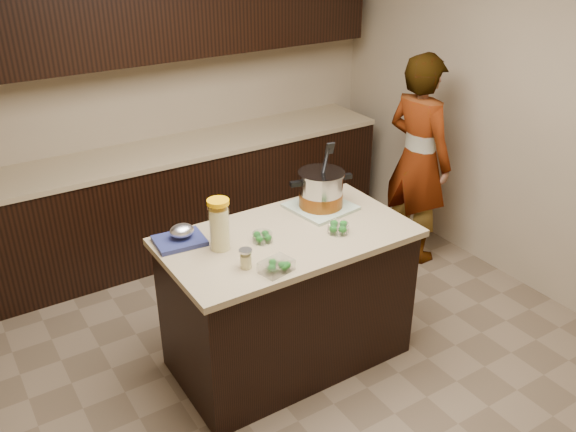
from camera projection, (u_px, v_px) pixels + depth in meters
name	position (u px, v px, depth m)	size (l,w,h in m)	color
ground_plane	(288.00, 356.00, 3.94)	(4.00, 4.00, 0.00)	brown
room_shell	(288.00, 97.00, 3.16)	(4.04, 4.04, 2.72)	tan
back_cabinets	(170.00, 141.00, 4.82)	(3.60, 0.63, 2.33)	black
island	(288.00, 298.00, 3.73)	(1.46, 0.81, 0.90)	black
dish_towel	(321.00, 207.00, 3.83)	(0.36, 0.36, 0.02)	#60875B
stock_pot	(321.00, 191.00, 3.78)	(0.40, 0.35, 0.41)	#B7B7BC
lemonade_pitcher	(219.00, 227.00, 3.32)	(0.14, 0.14, 0.29)	#D4C982
mason_jar	(246.00, 259.00, 3.18)	(0.09, 0.09, 0.11)	#D4C982
broccoli_tub_left	(262.00, 237.00, 3.45)	(0.14, 0.14, 0.05)	silver
broccoli_tub_right	(338.00, 228.00, 3.54)	(0.15, 0.15, 0.06)	silver
broccoli_tub_rect	(276.00, 267.00, 3.16)	(0.19, 0.15, 0.06)	silver
blue_tray	(181.00, 237.00, 3.43)	(0.29, 0.24, 0.10)	navy
person	(418.00, 159.00, 4.76)	(0.61, 0.40, 1.67)	gray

